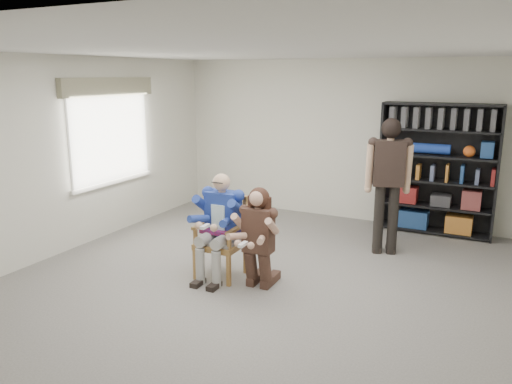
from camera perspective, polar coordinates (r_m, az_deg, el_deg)
The scene contains 8 objects.
room_shell at distance 5.76m, azimuth -0.88°, elevation 1.95°, with size 6.00×7.00×2.80m, color silver, non-canonical shape.
floor at distance 6.19m, azimuth -0.83°, elevation -10.85°, with size 6.00×7.00×0.01m, color slate.
window_left at distance 8.24m, azimuth -16.20°, elevation 6.48°, with size 0.16×2.00×1.75m, color white, non-canonical shape.
armchair at distance 6.35m, azimuth -4.09°, elevation -5.23°, with size 0.60×0.58×1.04m, color olive, non-canonical shape.
seated_man at distance 6.30m, azimuth -4.11°, elevation -3.88°, with size 0.58×0.81×1.35m, color navy, non-canonical shape.
kneeling_woman at distance 5.96m, azimuth 0.14°, elevation -5.46°, with size 0.52×0.83×1.24m, color #3D261D, non-canonical shape.
bookshelf at distance 8.48m, azimuth 19.99°, elevation 2.42°, with size 1.80×0.38×2.10m, color black, non-canonical shape.
standing_man at distance 7.28m, azimuth 14.81°, elevation 0.43°, with size 0.60×0.33×1.93m, color black, non-canonical shape.
Camera 1 is at (2.60, -5.02, 2.54)m, focal length 35.00 mm.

